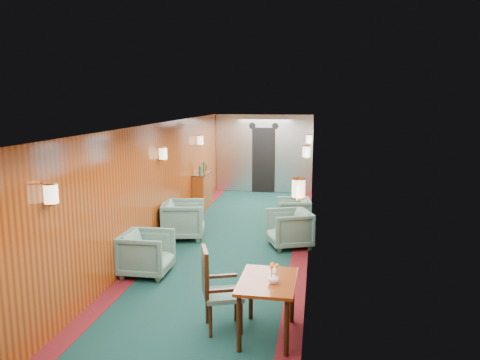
{
  "coord_description": "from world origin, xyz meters",
  "views": [
    {
      "loc": [
        1.6,
        -8.34,
        2.89
      ],
      "look_at": [
        0.0,
        1.4,
        1.15
      ],
      "focal_mm": 35.0,
      "sensor_mm": 36.0,
      "label": 1
    }
  ],
  "objects_px": {
    "armchair_left_far": "(184,220)",
    "armchair_right_near": "(289,229)",
    "armchair_left_near": "(147,253)",
    "side_chair": "(215,286)",
    "dining_table": "(268,289)",
    "armchair_right_far": "(293,213)",
    "credenza": "(203,190)"
  },
  "relations": [
    {
      "from": "dining_table",
      "to": "armchair_right_near",
      "type": "xyz_separation_m",
      "value": [
        0.05,
        3.58,
        -0.25
      ]
    },
    {
      "from": "side_chair",
      "to": "armchair_left_near",
      "type": "xyz_separation_m",
      "value": [
        -1.52,
        1.66,
        -0.22
      ]
    },
    {
      "from": "armchair_left_near",
      "to": "armchair_right_near",
      "type": "bearing_deg",
      "value": -50.94
    },
    {
      "from": "credenza",
      "to": "armchair_right_near",
      "type": "relative_size",
      "value": 1.54
    },
    {
      "from": "armchair_left_far",
      "to": "armchair_right_far",
      "type": "xyz_separation_m",
      "value": [
        2.21,
        1.17,
        -0.06
      ]
    },
    {
      "from": "armchair_left_near",
      "to": "armchair_right_far",
      "type": "bearing_deg",
      "value": -35.43
    },
    {
      "from": "armchair_left_near",
      "to": "armchair_left_far",
      "type": "height_order",
      "value": "armchair_left_far"
    },
    {
      "from": "credenza",
      "to": "armchair_left_near",
      "type": "xyz_separation_m",
      "value": [
        0.23,
        -4.75,
        -0.12
      ]
    },
    {
      "from": "side_chair",
      "to": "credenza",
      "type": "bearing_deg",
      "value": 85.72
    },
    {
      "from": "armchair_right_near",
      "to": "credenza",
      "type": "bearing_deg",
      "value": -161.1
    },
    {
      "from": "armchair_left_far",
      "to": "armchair_right_near",
      "type": "distance_m",
      "value": 2.21
    },
    {
      "from": "armchair_right_near",
      "to": "armchair_right_far",
      "type": "bearing_deg",
      "value": 158.09
    },
    {
      "from": "dining_table",
      "to": "armchair_right_far",
      "type": "xyz_separation_m",
      "value": [
        0.06,
        4.96,
        -0.27
      ]
    },
    {
      "from": "credenza",
      "to": "armchair_left_near",
      "type": "bearing_deg",
      "value": -87.26
    },
    {
      "from": "side_chair",
      "to": "armchair_right_near",
      "type": "bearing_deg",
      "value": 59.1
    },
    {
      "from": "credenza",
      "to": "armchair_left_far",
      "type": "xyz_separation_m",
      "value": [
        0.25,
        -2.68,
        -0.09
      ]
    },
    {
      "from": "side_chair",
      "to": "armchair_left_far",
      "type": "height_order",
      "value": "side_chair"
    },
    {
      "from": "armchair_left_near",
      "to": "armchair_right_far",
      "type": "relative_size",
      "value": 1.07
    },
    {
      "from": "side_chair",
      "to": "armchair_right_near",
      "type": "xyz_separation_m",
      "value": [
        0.71,
        3.52,
        -0.22
      ]
    },
    {
      "from": "armchair_right_far",
      "to": "armchair_right_near",
      "type": "bearing_deg",
      "value": -7.98
    },
    {
      "from": "credenza",
      "to": "armchair_right_near",
      "type": "height_order",
      "value": "credenza"
    },
    {
      "from": "dining_table",
      "to": "armchair_left_far",
      "type": "xyz_separation_m",
      "value": [
        -2.15,
        3.79,
        -0.22
      ]
    },
    {
      "from": "credenza",
      "to": "armchair_right_far",
      "type": "distance_m",
      "value": 2.9
    },
    {
      "from": "dining_table",
      "to": "credenza",
      "type": "distance_m",
      "value": 6.9
    },
    {
      "from": "armchair_right_near",
      "to": "armchair_left_near",
      "type": "bearing_deg",
      "value": -71.61
    },
    {
      "from": "side_chair",
      "to": "credenza",
      "type": "xyz_separation_m",
      "value": [
        -1.75,
        6.41,
        -0.09
      ]
    },
    {
      "from": "side_chair",
      "to": "armchair_left_far",
      "type": "bearing_deg",
      "value": 92.29
    },
    {
      "from": "armchair_right_near",
      "to": "dining_table",
      "type": "bearing_deg",
      "value": -22.21
    },
    {
      "from": "armchair_left_far",
      "to": "side_chair",
      "type": "bearing_deg",
      "value": -170.01
    },
    {
      "from": "credenza",
      "to": "armchair_left_far",
      "type": "relative_size",
      "value": 1.42
    },
    {
      "from": "credenza",
      "to": "dining_table",
      "type": "bearing_deg",
      "value": -69.6
    },
    {
      "from": "credenza",
      "to": "armchair_left_near",
      "type": "height_order",
      "value": "credenza"
    }
  ]
}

